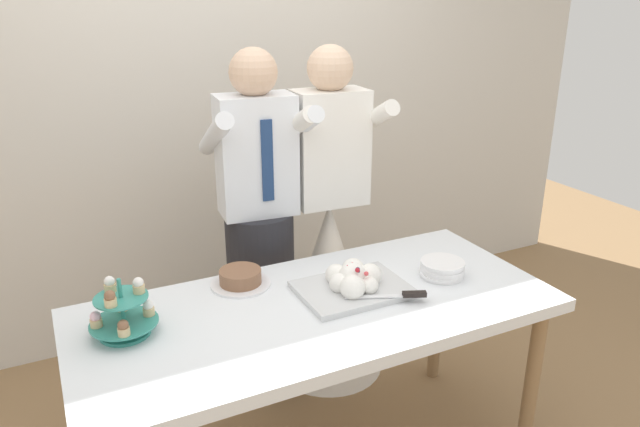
% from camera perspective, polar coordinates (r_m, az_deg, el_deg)
% --- Properties ---
extents(rear_wall, '(5.20, 0.10, 2.90)m').
position_cam_1_polar(rear_wall, '(3.32, -11.21, 12.75)').
color(rear_wall, beige).
rests_on(rear_wall, ground_plane).
extents(dessert_table, '(1.80, 0.80, 0.78)m').
position_cam_1_polar(dessert_table, '(2.29, -0.19, -10.31)').
color(dessert_table, silver).
rests_on(dessert_table, ground_plane).
extents(cupcake_stand, '(0.23, 0.23, 0.21)m').
position_cam_1_polar(cupcake_stand, '(2.14, -18.35, -9.08)').
color(cupcake_stand, teal).
rests_on(cupcake_stand, dessert_table).
extents(main_cake_tray, '(0.42, 0.36, 0.13)m').
position_cam_1_polar(main_cake_tray, '(2.33, 3.21, -6.57)').
color(main_cake_tray, silver).
rests_on(main_cake_tray, dessert_table).
extents(plate_stack, '(0.19, 0.19, 0.07)m').
position_cam_1_polar(plate_stack, '(2.51, 11.59, -5.17)').
color(plate_stack, white).
rests_on(plate_stack, dessert_table).
extents(round_cake, '(0.24, 0.24, 0.07)m').
position_cam_1_polar(round_cake, '(2.40, -7.62, -6.18)').
color(round_cake, white).
rests_on(round_cake, dessert_table).
extents(person_groom, '(0.50, 0.53, 1.66)m').
position_cam_1_polar(person_groom, '(2.82, -5.75, -3.20)').
color(person_groom, '#232328').
rests_on(person_groom, ground_plane).
extents(person_bride, '(0.56, 0.56, 1.66)m').
position_cam_1_polar(person_bride, '(3.00, 0.87, -5.04)').
color(person_bride, white).
rests_on(person_bride, ground_plane).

